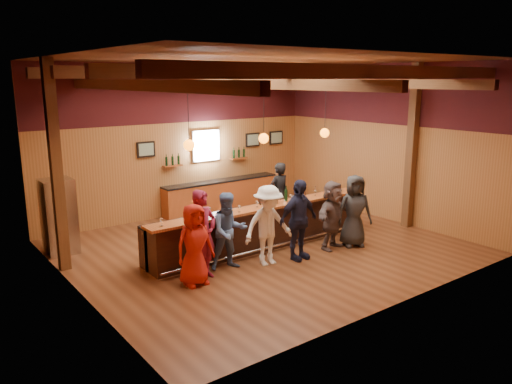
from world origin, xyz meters
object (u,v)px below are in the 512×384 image
customer_navy (298,220)px  bottle_a (286,196)px  customer_redvest (203,235)px  customer_dark (354,211)px  bar_counter (260,226)px  stainless_fridge (59,216)px  customer_orange (194,245)px  customer_brown (333,215)px  bartender (279,195)px  back_bar_cabinet (222,195)px  customer_white (268,226)px  ice_bucket (274,199)px  customer_denim (229,231)px

customer_navy → bottle_a: customer_navy is taller
bottle_a → customer_redvest: bearing=-166.6°
customer_navy → customer_dark: bearing=-6.5°
bar_counter → stainless_fridge: 4.81m
customer_orange → customer_brown: (3.78, -0.11, 0.01)m
bartender → bottle_a: 1.61m
stainless_fridge → bartender: size_ratio=0.99×
stainless_fridge → bottle_a: stainless_fridge is taller
back_bar_cabinet → customer_white: customer_white is taller
customer_white → customer_navy: size_ratio=0.97×
customer_redvest → ice_bucket: (2.43, 0.68, 0.27)m
back_bar_cabinet → customer_navy: (-1.05, -4.83, 0.46)m
back_bar_cabinet → customer_orange: size_ratio=2.39×
customer_orange → customer_white: bearing=-0.9°
bartender → customer_redvest: bearing=25.6°
bar_counter → customer_denim: (-1.47, -0.80, 0.33)m
stainless_fridge → customer_brown: 6.53m
customer_redvest → customer_brown: bearing=-16.9°
bar_counter → stainless_fridge: size_ratio=3.50×
customer_white → customer_denim: bearing=166.2°
bar_counter → customer_redvest: (-2.21, -0.94, 0.42)m
customer_redvest → customer_brown: (3.49, -0.26, -0.10)m
stainless_fridge → back_bar_cabinet: bearing=11.9°
stainless_fridge → customer_navy: bearing=-41.2°
customer_redvest → customer_denim: size_ratio=1.11×
customer_orange → customer_dark: (4.37, -0.28, 0.06)m
bar_counter → customer_orange: size_ratio=3.76×
stainless_fridge → customer_brown: stainless_fridge is taller
customer_white → customer_dark: customer_white is taller
stainless_fridge → customer_orange: (1.62, -3.55, -0.06)m
back_bar_cabinet → customer_denim: size_ratio=2.34×
customer_brown → ice_bucket: size_ratio=7.82×
ice_bucket → customer_white: bearing=-134.9°
back_bar_cabinet → ice_bucket: size_ratio=18.48×
back_bar_cabinet → ice_bucket: 4.02m
stainless_fridge → bottle_a: bearing=-30.0°
customer_dark → bottle_a: 1.72m
customer_dark → customer_brown: bearing=-170.8°
stainless_fridge → customer_white: (3.48, -3.57, 0.01)m
bartender → bottle_a: bartender is taller
customer_brown → bottle_a: bearing=112.5°
back_bar_cabinet → ice_bucket: bearing=-104.1°
customer_orange → customer_navy: customer_navy is taller
customer_orange → bottle_a: size_ratio=5.19×
back_bar_cabinet → bottle_a: bottle_a is taller
customer_denim → customer_navy: size_ratio=0.91×
customer_brown → ice_bucket: bearing=124.5°
customer_redvest → bottle_a: size_ratio=5.85×
bar_counter → bottle_a: 0.97m
customer_orange → customer_redvest: bearing=28.4°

